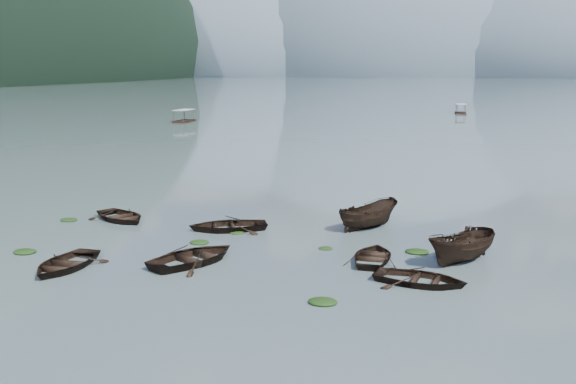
% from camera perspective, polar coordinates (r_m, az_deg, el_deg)
% --- Properties ---
extents(ground_plane, '(2400.00, 2400.00, 0.00)m').
position_cam_1_polar(ground_plane, '(28.29, -5.74, -8.49)').
color(ground_plane, '#4E5E62').
extents(haze_mtn_a, '(520.00, 520.00, 280.00)m').
position_cam_1_polar(haze_mtn_a, '(963.49, -2.77, 10.37)').
color(haze_mtn_a, '#475666').
rests_on(haze_mtn_a, ground).
extents(haze_mtn_b, '(520.00, 520.00, 340.00)m').
position_cam_1_polar(haze_mtn_b, '(927.77, 9.37, 10.22)').
color(haze_mtn_b, '#475666').
rests_on(haze_mtn_b, ground).
extents(haze_mtn_c, '(520.00, 520.00, 260.00)m').
position_cam_1_polar(haze_mtn_c, '(934.45, 21.86, 9.59)').
color(haze_mtn_c, '#475666').
rests_on(haze_mtn_c, ground).
extents(rowboat_0, '(3.20, 4.41, 0.90)m').
position_cam_1_polar(rowboat_0, '(32.60, -19.19, -6.42)').
color(rowboat_0, black).
rests_on(rowboat_0, ground).
extents(rowboat_1, '(5.38, 5.88, 1.00)m').
position_cam_1_polar(rowboat_1, '(31.99, -8.35, -6.24)').
color(rowboat_1, black).
rests_on(rowboat_1, ground).
extents(rowboat_3, '(2.89, 3.97, 0.81)m').
position_cam_1_polar(rowboat_3, '(32.33, 7.60, -6.04)').
color(rowboat_3, black).
rests_on(rowboat_3, ground).
extents(rowboat_4, '(4.60, 3.66, 0.85)m').
position_cam_1_polar(rowboat_4, '(29.26, 11.65, -8.01)').
color(rowboat_4, black).
rests_on(rowboat_4, ground).
extents(rowboat_5, '(4.22, 4.79, 1.81)m').
position_cam_1_polar(rowboat_5, '(32.85, 15.18, -6.06)').
color(rowboat_5, black).
rests_on(rowboat_5, ground).
extents(rowboat_6, '(5.36, 5.01, 0.90)m').
position_cam_1_polar(rowboat_6, '(41.62, -14.60, -2.45)').
color(rowboat_6, black).
rests_on(rowboat_6, ground).
extents(rowboat_7, '(5.52, 4.85, 0.95)m').
position_cam_1_polar(rowboat_7, '(38.10, -5.37, -3.37)').
color(rowboat_7, black).
rests_on(rowboat_7, ground).
extents(rowboat_8, '(4.18, 4.78, 1.80)m').
position_cam_1_polar(rowboat_8, '(38.68, 7.13, -3.19)').
color(rowboat_8, black).
rests_on(rowboat_8, ground).
extents(weed_clump_0, '(1.21, 0.99, 0.26)m').
position_cam_1_polar(weed_clump_0, '(35.95, -22.36, -5.04)').
color(weed_clump_0, black).
rests_on(weed_clump_0, ground).
extents(weed_clump_1, '(1.07, 0.86, 0.24)m').
position_cam_1_polar(weed_clump_1, '(35.38, -7.88, -4.55)').
color(weed_clump_1, black).
rests_on(weed_clump_1, ground).
extents(weed_clump_2, '(1.21, 0.97, 0.26)m').
position_cam_1_polar(weed_clump_2, '(26.46, 3.11, -9.85)').
color(weed_clump_2, black).
rests_on(weed_clump_2, ground).
extents(weed_clump_3, '(0.78, 0.66, 0.17)m').
position_cam_1_polar(weed_clump_3, '(34.04, 3.35, -5.09)').
color(weed_clump_3, black).
rests_on(weed_clump_3, ground).
extents(weed_clump_4, '(1.23, 0.97, 0.25)m').
position_cam_1_polar(weed_clump_4, '(33.96, 11.40, -5.33)').
color(weed_clump_4, black).
rests_on(weed_clump_4, ground).
extents(weed_clump_5, '(1.10, 0.89, 0.23)m').
position_cam_1_polar(weed_clump_5, '(42.46, -18.90, -2.43)').
color(weed_clump_5, black).
rests_on(weed_clump_5, ground).
extents(weed_clump_6, '(0.90, 0.75, 0.19)m').
position_cam_1_polar(weed_clump_6, '(37.26, -4.57, -3.69)').
color(weed_clump_6, black).
rests_on(weed_clump_6, ground).
extents(weed_clump_7, '(1.03, 0.82, 0.22)m').
position_cam_1_polar(weed_clump_7, '(40.85, 7.61, -2.44)').
color(weed_clump_7, black).
rests_on(weed_clump_7, ground).
extents(pontoon_left, '(2.38, 5.55, 2.11)m').
position_cam_1_polar(pontoon_left, '(116.00, -9.22, 6.16)').
color(pontoon_left, black).
rests_on(pontoon_left, ground).
extents(pontoon_centre, '(2.30, 5.22, 1.98)m').
position_cam_1_polar(pontoon_centre, '(140.71, 15.09, 6.74)').
color(pontoon_centre, black).
rests_on(pontoon_centre, ground).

